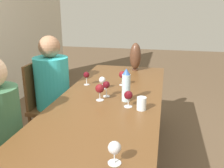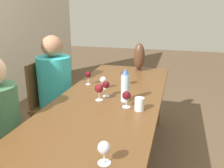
# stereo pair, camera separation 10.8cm
# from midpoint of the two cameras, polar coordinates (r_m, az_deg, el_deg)

# --- Properties ---
(dining_table) EXTENTS (2.59, 0.88, 0.74)m
(dining_table) POSITION_cam_midpoint_polar(r_m,az_deg,el_deg) (2.10, 0.07, -5.96)
(dining_table) COLOR brown
(dining_table) RESTS_ON ground_plane
(water_bottle) EXTENTS (0.07, 0.07, 0.28)m
(water_bottle) POSITION_cam_midpoint_polar(r_m,az_deg,el_deg) (2.06, 4.53, -0.40)
(water_bottle) COLOR #ADCCD6
(water_bottle) RESTS_ON dining_table
(water_tumbler) EXTENTS (0.07, 0.07, 0.10)m
(water_tumbler) POSITION_cam_midpoint_polar(r_m,az_deg,el_deg) (1.92, 7.88, -4.58)
(water_tumbler) COLOR silver
(water_tumbler) RESTS_ON dining_table
(vase) EXTENTS (0.14, 0.14, 0.34)m
(vase) POSITION_cam_midpoint_polar(r_m,az_deg,el_deg) (3.06, 7.24, 6.23)
(vase) COLOR #4C2D1E
(vase) RESTS_ON dining_table
(wine_glass_0) EXTENTS (0.06, 0.06, 0.14)m
(wine_glass_0) POSITION_cam_midpoint_polar(r_m,az_deg,el_deg) (2.51, -4.28, 2.08)
(wine_glass_0) COLOR silver
(wine_glass_0) RESTS_ON dining_table
(wine_glass_1) EXTENTS (0.08, 0.08, 0.14)m
(wine_glass_1) POSITION_cam_midpoint_polar(r_m,az_deg,el_deg) (2.09, -1.54, -1.09)
(wine_glass_1) COLOR silver
(wine_glass_1) RESTS_ON dining_table
(wine_glass_2) EXTENTS (0.07, 0.07, 0.12)m
(wine_glass_2) POSITION_cam_midpoint_polar(r_m,az_deg,el_deg) (1.29, 0.66, -14.53)
(wine_glass_2) COLOR silver
(wine_glass_2) RESTS_ON dining_table
(wine_glass_3) EXTENTS (0.07, 0.07, 0.14)m
(wine_glass_3) POSITION_cam_midpoint_polar(r_m,az_deg,el_deg) (2.48, 3.97, 2.02)
(wine_glass_3) COLOR silver
(wine_glass_3) RESTS_ON dining_table
(wine_glass_4) EXTENTS (0.06, 0.06, 0.12)m
(wine_glass_4) POSITION_cam_midpoint_polar(r_m,az_deg,el_deg) (2.38, -0.73, 0.85)
(wine_glass_4) COLOR silver
(wine_glass_4) RESTS_ON dining_table
(wine_glass_5) EXTENTS (0.06, 0.06, 0.14)m
(wine_glass_5) POSITION_cam_midpoint_polar(r_m,az_deg,el_deg) (2.17, 0.04, -0.29)
(wine_glass_5) COLOR silver
(wine_glass_5) RESTS_ON dining_table
(wine_glass_6) EXTENTS (0.07, 0.07, 0.13)m
(wine_glass_6) POSITION_cam_midpoint_polar(r_m,az_deg,el_deg) (1.96, 4.92, -2.74)
(wine_glass_6) COLOR silver
(wine_glass_6) RESTS_ON dining_table
(chair_far) EXTENTS (0.44, 0.44, 0.93)m
(chair_far) POSITION_cam_midpoint_polar(r_m,az_deg,el_deg) (2.81, -12.90, -3.88)
(chair_far) COLOR brown
(chair_far) RESTS_ON ground_plane
(person_near) EXTENTS (0.33, 0.33, 1.19)m
(person_near) POSITION_cam_midpoint_polar(r_m,az_deg,el_deg) (2.03, -22.90, -9.19)
(person_near) COLOR #2D2D38
(person_near) RESTS_ON ground_plane
(person_far) EXTENTS (0.36, 0.36, 1.22)m
(person_far) POSITION_cam_midpoint_polar(r_m,az_deg,el_deg) (2.72, -11.49, -1.07)
(person_far) COLOR #2D2D38
(person_far) RESTS_ON ground_plane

